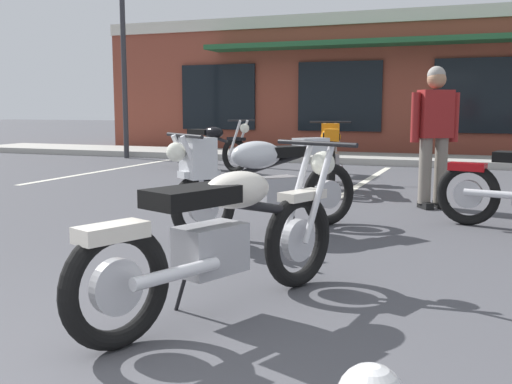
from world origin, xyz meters
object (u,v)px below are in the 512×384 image
(motorcycle_blue_standard, at_px, (209,146))
(person_in_shorts_foreground, at_px, (435,128))
(motorcycle_red_sportbike, at_px, (331,153))
(parking_lot_lamp_post, at_px, (120,8))
(motorcycle_green_cafe_racer, at_px, (260,179))
(motorcycle_foreground_classic, at_px, (224,236))

(motorcycle_blue_standard, bearing_deg, person_in_shorts_foreground, -34.68)
(motorcycle_red_sportbike, height_order, parking_lot_lamp_post, parking_lot_lamp_post)
(motorcycle_blue_standard, height_order, motorcycle_green_cafe_racer, same)
(motorcycle_foreground_classic, relative_size, person_in_shorts_foreground, 1.20)
(motorcycle_blue_standard, distance_m, person_in_shorts_foreground, 5.33)
(motorcycle_red_sportbike, distance_m, motorcycle_blue_standard, 3.27)
(motorcycle_foreground_classic, height_order, person_in_shorts_foreground, person_in_shorts_foreground)
(parking_lot_lamp_post, bearing_deg, motorcycle_green_cafe_racer, -48.85)
(motorcycle_red_sportbike, distance_m, motorcycle_green_cafe_racer, 3.48)
(motorcycle_foreground_classic, xyz_separation_m, person_in_shorts_foreground, (0.82, 4.29, 0.49))
(motorcycle_foreground_classic, distance_m, person_in_shorts_foreground, 4.40)
(motorcycle_red_sportbike, distance_m, person_in_shorts_foreground, 2.10)
(person_in_shorts_foreground, bearing_deg, motorcycle_blue_standard, 145.32)
(person_in_shorts_foreground, relative_size, parking_lot_lamp_post, 0.31)
(motorcycle_red_sportbike, xyz_separation_m, person_in_shorts_foreground, (1.58, -1.32, 0.42))
(motorcycle_blue_standard, bearing_deg, motorcycle_red_sportbike, -31.41)
(motorcycle_foreground_classic, bearing_deg, parking_lot_lamp_post, 126.12)
(motorcycle_red_sportbike, height_order, motorcycle_green_cafe_racer, same)
(motorcycle_foreground_classic, distance_m, motorcycle_green_cafe_racer, 2.21)
(motorcycle_foreground_classic, xyz_separation_m, motorcycle_red_sportbike, (-0.76, 5.61, 0.07))
(motorcycle_green_cafe_racer, distance_m, person_in_shorts_foreground, 2.60)
(motorcycle_foreground_classic, height_order, motorcycle_green_cafe_racer, same)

